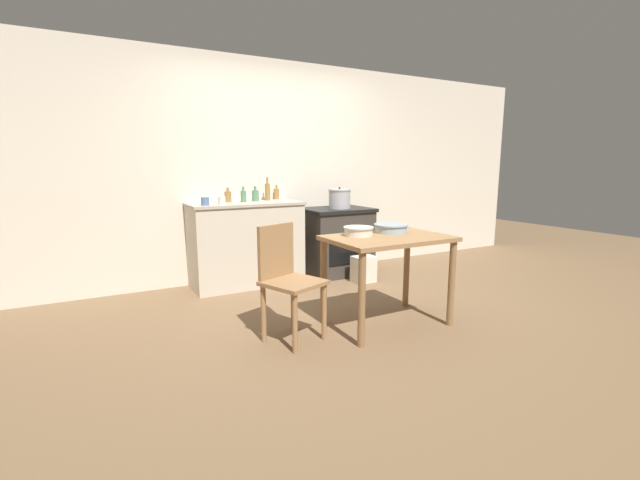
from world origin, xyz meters
TOP-DOWN VIEW (x-y plane):
  - ground_plane at (0.00, 0.00)m, footprint 14.00×14.00m
  - wall_back at (0.00, 1.58)m, footprint 8.00×0.07m
  - counter_cabinet at (-0.47, 1.28)m, footprint 1.24×0.58m
  - stove at (0.68, 1.24)m, footprint 0.82×0.66m
  - work_table at (0.17, -0.47)m, footprint 1.00×0.67m
  - chair at (-0.70, -0.34)m, footprint 0.52×0.52m
  - flour_sack at (0.75, 0.72)m, footprint 0.26×0.18m
  - stock_pot at (0.69, 1.17)m, footprint 0.27×0.27m
  - mixing_bowl_large at (0.31, -0.31)m, footprint 0.30×0.30m
  - mixing_bowl_small at (-0.03, -0.32)m, footprint 0.25×0.25m
  - bottle_far_left at (0.01, 1.50)m, footprint 0.06×0.06m
  - bottle_left at (-0.47, 1.32)m, footprint 0.06×0.06m
  - bottle_mid_left at (-0.15, 1.41)m, footprint 0.06×0.06m
  - bottle_center_left at (-0.62, 1.39)m, footprint 0.08×0.08m
  - bottle_center at (-0.31, 1.38)m, footprint 0.08×0.08m
  - cup_center_right at (-0.94, 1.13)m, footprint 0.08×0.08m
  - cup_mid_right at (-0.77, 1.10)m, footprint 0.08×0.08m

SIDE VIEW (x-z plane):
  - ground_plane at x=0.00m, z-range 0.00..0.00m
  - flour_sack at x=0.75m, z-range 0.00..0.31m
  - stove at x=0.68m, z-range 0.00..0.82m
  - counter_cabinet at x=-0.47m, z-range 0.00..0.94m
  - chair at x=-0.70m, z-range 0.04..0.94m
  - work_table at x=0.17m, z-range 0.26..1.02m
  - mixing_bowl_large at x=0.31m, z-range 0.77..0.84m
  - mixing_bowl_small at x=-0.03m, z-range 0.77..0.84m
  - stock_pot at x=0.69m, z-range 0.81..1.07m
  - cup_center_right at x=-0.94m, z-range 0.94..1.02m
  - cup_mid_right at x=-0.77m, z-range 0.94..1.02m
  - bottle_center_left at x=-0.62m, z-range 0.92..1.08m
  - bottle_center at x=-0.31m, z-range 0.92..1.09m
  - bottle_left at x=-0.47m, z-range 0.92..1.09m
  - bottle_far_left at x=0.01m, z-range 0.92..1.09m
  - bottle_mid_left at x=-0.15m, z-range 0.91..1.17m
  - wall_back at x=0.00m, z-range 0.00..2.55m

